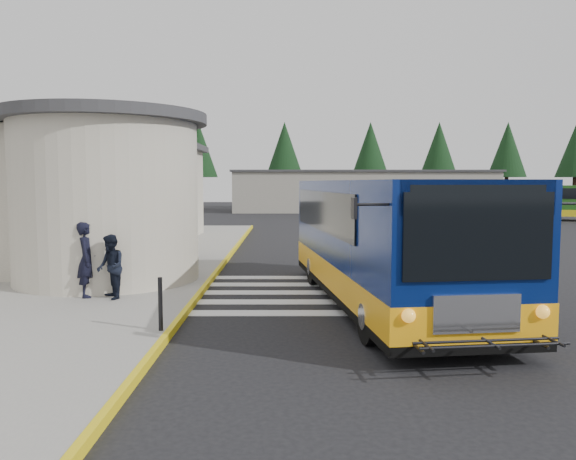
{
  "coord_description": "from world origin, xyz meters",
  "views": [
    {
      "loc": [
        -1.79,
        -15.79,
        2.98
      ],
      "look_at": [
        -1.75,
        -0.5,
        1.68
      ],
      "focal_mm": 35.0,
      "sensor_mm": 36.0,
      "label": 1
    }
  ],
  "objects_px": {
    "bollard": "(160,304)",
    "far_bus_b": "(531,201)",
    "transit_bus": "(384,246)",
    "far_bus_a": "(482,200)",
    "pedestrian_b": "(110,267)",
    "pedestrian_a": "(87,259)"
  },
  "relations": [
    {
      "from": "pedestrian_b",
      "to": "far_bus_b",
      "type": "xyz_separation_m",
      "value": [
        23.8,
        31.13,
        0.6
      ]
    },
    {
      "from": "pedestrian_b",
      "to": "transit_bus",
      "type": "bearing_deg",
      "value": 59.77
    },
    {
      "from": "pedestrian_a",
      "to": "far_bus_a",
      "type": "bearing_deg",
      "value": -42.4
    },
    {
      "from": "far_bus_a",
      "to": "far_bus_b",
      "type": "bearing_deg",
      "value": -121.53
    },
    {
      "from": "far_bus_a",
      "to": "far_bus_b",
      "type": "relative_size",
      "value": 0.95
    },
    {
      "from": "bollard",
      "to": "far_bus_b",
      "type": "bearing_deg",
      "value": 57.21
    },
    {
      "from": "far_bus_b",
      "to": "far_bus_a",
      "type": "bearing_deg",
      "value": 61.88
    },
    {
      "from": "pedestrian_b",
      "to": "far_bus_a",
      "type": "height_order",
      "value": "far_bus_a"
    },
    {
      "from": "transit_bus",
      "to": "far_bus_a",
      "type": "relative_size",
      "value": 1.21
    },
    {
      "from": "pedestrian_b",
      "to": "pedestrian_a",
      "type": "bearing_deg",
      "value": -142.06
    },
    {
      "from": "pedestrian_a",
      "to": "far_bus_a",
      "type": "relative_size",
      "value": 0.21
    },
    {
      "from": "pedestrian_b",
      "to": "bollard",
      "type": "distance_m",
      "value": 3.49
    },
    {
      "from": "transit_bus",
      "to": "bollard",
      "type": "relative_size",
      "value": 10.65
    },
    {
      "from": "pedestrian_a",
      "to": "pedestrian_b",
      "type": "relative_size",
      "value": 1.18
    },
    {
      "from": "far_bus_b",
      "to": "pedestrian_b",
      "type": "bearing_deg",
      "value": 159.3
    },
    {
      "from": "bollard",
      "to": "far_bus_b",
      "type": "distance_m",
      "value": 40.52
    },
    {
      "from": "pedestrian_b",
      "to": "bollard",
      "type": "height_order",
      "value": "pedestrian_b"
    },
    {
      "from": "bollard",
      "to": "pedestrian_a",
      "type": "bearing_deg",
      "value": 128.32
    },
    {
      "from": "far_bus_a",
      "to": "far_bus_b",
      "type": "distance_m",
      "value": 4.12
    },
    {
      "from": "transit_bus",
      "to": "pedestrian_b",
      "type": "bearing_deg",
      "value": 173.4
    },
    {
      "from": "transit_bus",
      "to": "pedestrian_b",
      "type": "distance_m",
      "value": 6.67
    },
    {
      "from": "transit_bus",
      "to": "pedestrian_a",
      "type": "bearing_deg",
      "value": 171.32
    }
  ]
}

